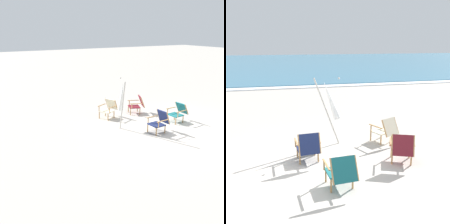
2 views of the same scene
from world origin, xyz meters
TOP-DOWN VIEW (x-y plane):
  - ground_plane at (0.00, 0.00)m, footprint 80.00×80.00m
  - sea at (0.00, 32.27)m, footprint 80.00×40.00m
  - surf_band at (0.00, 11.97)m, footprint 80.00×1.10m
  - beach_chair_front_left at (0.46, -0.73)m, footprint 0.64×0.79m
  - beach_chair_mid_center at (2.21, 0.09)m, footprint 0.79×0.85m
  - beach_chair_front_right at (2.36, 1.49)m, footprint 0.82×0.90m
  - beach_chair_back_right at (-0.05, 0.68)m, footprint 0.63×0.72m
  - umbrella_furled_white at (0.76, 1.84)m, footprint 0.81×0.40m

SIDE VIEW (x-z plane):
  - ground_plane at x=0.00m, z-range 0.00..0.00m
  - surf_band at x=0.00m, z-range 0.00..0.06m
  - sea at x=0.00m, z-range 0.00..0.10m
  - beach_chair_front_left at x=0.46m, z-range 0.03..0.82m
  - beach_chair_front_right at x=2.36m, z-range 0.03..0.83m
  - beach_chair_mid_center at x=2.21m, z-range 0.02..0.84m
  - beach_chair_back_right at x=-0.05m, z-range 0.02..0.84m
  - umbrella_furled_white at x=0.76m, z-range 0.31..2.31m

